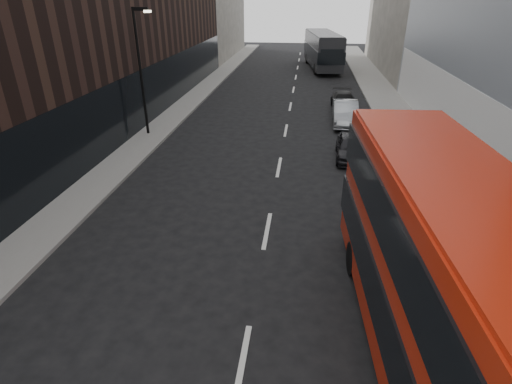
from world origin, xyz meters
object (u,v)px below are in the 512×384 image
(street_lamp, at_px, (141,65))
(red_bus, at_px, (454,286))
(car_c, at_px, (343,101))
(grey_bus, at_px, (323,49))
(car_b, at_px, (345,113))
(car_a, at_px, (350,147))

(street_lamp, bearing_deg, red_bus, -51.56)
(street_lamp, distance_m, car_c, 14.75)
(street_lamp, relative_size, red_bus, 0.60)
(red_bus, xyz_separation_m, grey_bus, (-1.53, 41.49, -0.52))
(car_c, bearing_deg, car_b, -92.58)
(grey_bus, bearing_deg, car_a, -95.51)
(street_lamp, relative_size, car_b, 1.56)
(car_a, distance_m, car_b, 6.27)
(car_c, bearing_deg, red_bus, -89.46)
(red_bus, bearing_deg, car_b, 87.87)
(street_lamp, relative_size, car_c, 1.64)
(car_a, bearing_deg, red_bus, -84.18)
(grey_bus, height_order, car_b, grey_bus)
(red_bus, relative_size, car_b, 2.62)
(car_a, height_order, car_c, car_c)
(street_lamp, xyz_separation_m, car_c, (12.15, 7.57, -3.56))
(street_lamp, relative_size, car_a, 1.93)
(car_a, bearing_deg, grey_bus, 94.71)
(car_a, xyz_separation_m, car_c, (0.34, 9.90, 0.00))
(car_b, xyz_separation_m, car_c, (0.15, 3.63, -0.12))
(red_bus, bearing_deg, street_lamp, 124.92)
(street_lamp, height_order, grey_bus, street_lamp)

